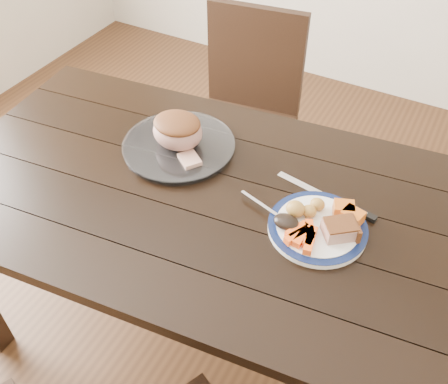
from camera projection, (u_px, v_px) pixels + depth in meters
The scene contains 15 objects.
ground at pixel (209, 326), 1.99m from camera, with size 4.00×4.00×0.00m, color #472B16.
dining_table at pixel (204, 213), 1.53m from camera, with size 1.69×1.07×0.75m.
chair_far at pixel (246, 108), 2.17m from camera, with size 0.48×0.48×0.93m.
dinner_plate at pixel (317, 228), 1.35m from camera, with size 0.27×0.27×0.02m, color white.
plate_rim at pixel (318, 226), 1.35m from camera, with size 0.27×0.27×0.02m, color #0C173E.
serving_platter at pixel (179, 147), 1.60m from camera, with size 0.35×0.35×0.02m, color white.
pork_slice at pixel (340, 229), 1.31m from camera, with size 0.08×0.07×0.04m, color tan.
roasted_potatoes at pixel (304, 208), 1.36m from camera, with size 0.09×0.09×0.05m.
carrot_batons at pixel (304, 236), 1.30m from camera, with size 0.09×0.11×0.02m.
pumpkin_wedges at pixel (348, 213), 1.35m from camera, with size 0.10×0.07×0.04m.
dark_mushroom at pixel (286, 222), 1.33m from camera, with size 0.07×0.05×0.03m, color black.
fork at pixel (269, 210), 1.39m from camera, with size 0.18×0.07×0.00m.
roast_joint at pixel (178, 132), 1.56m from camera, with size 0.16×0.14×0.11m, color #AF786B.
cut_slice at pixel (190, 160), 1.53m from camera, with size 0.07×0.06×0.02m, color tan.
carving_knife at pixel (344, 204), 1.42m from camera, with size 0.32×0.08×0.01m.
Camera 1 is at (0.56, -0.90, 1.77)m, focal length 40.00 mm.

